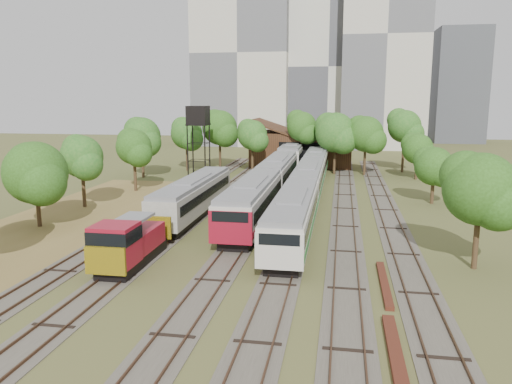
% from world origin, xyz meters
% --- Properties ---
extents(ground, '(240.00, 240.00, 0.00)m').
position_xyz_m(ground, '(0.00, 0.00, 0.00)').
color(ground, '#475123').
rests_on(ground, ground).
extents(dry_grass_patch, '(14.00, 60.00, 0.04)m').
position_xyz_m(dry_grass_patch, '(-18.00, 8.00, 0.02)').
color(dry_grass_patch, brown).
rests_on(dry_grass_patch, ground).
extents(tracks, '(24.60, 80.00, 0.19)m').
position_xyz_m(tracks, '(-0.67, 25.00, 0.04)').
color(tracks, '#4C473D').
rests_on(tracks, ground).
extents(railcar_red_set, '(3.12, 34.58, 3.86)m').
position_xyz_m(railcar_red_set, '(-2.00, 25.41, 2.04)').
color(railcar_red_set, black).
rests_on(railcar_red_set, ground).
extents(railcar_green_set, '(2.96, 52.08, 3.66)m').
position_xyz_m(railcar_green_set, '(2.00, 29.62, 1.93)').
color(railcar_green_set, black).
rests_on(railcar_green_set, ground).
extents(railcar_rear, '(3.22, 16.08, 3.99)m').
position_xyz_m(railcar_rear, '(-2.00, 52.66, 2.11)').
color(railcar_rear, black).
rests_on(railcar_rear, ground).
extents(shunter_locomotive, '(2.57, 8.10, 3.37)m').
position_xyz_m(shunter_locomotive, '(-8.00, 4.61, 1.60)').
color(shunter_locomotive, black).
rests_on(shunter_locomotive, ground).
extents(old_grey_coach, '(2.85, 18.00, 3.52)m').
position_xyz_m(old_grey_coach, '(-8.00, 19.45, 1.92)').
color(old_grey_coach, black).
rests_on(old_grey_coach, ground).
extents(water_tower, '(2.86, 2.86, 9.91)m').
position_xyz_m(water_tower, '(-14.14, 42.32, 8.35)').
color(water_tower, black).
rests_on(water_tower, ground).
extents(rail_pile_near, '(0.57, 8.62, 0.29)m').
position_xyz_m(rail_pile_near, '(8.00, -4.88, 0.14)').
color(rail_pile_near, '#542418').
rests_on(rail_pile_near, ground).
extents(rail_pile_far, '(0.46, 7.43, 0.24)m').
position_xyz_m(rail_pile_far, '(8.20, 4.25, 0.12)').
color(rail_pile_far, '#542418').
rests_on(rail_pile_far, ground).
extents(maintenance_shed, '(16.45, 11.55, 7.58)m').
position_xyz_m(maintenance_shed, '(-1.00, 57.98, 2.91)').
color(maintenance_shed, '#342013').
rests_on(maintenance_shed, ground).
extents(tree_band_left, '(8.26, 54.10, 8.73)m').
position_xyz_m(tree_band_left, '(-20.38, 15.77, 5.55)').
color(tree_band_left, '#382616').
rests_on(tree_band_left, ground).
extents(tree_band_far, '(37.22, 9.71, 9.27)m').
position_xyz_m(tree_band_far, '(-1.15, 49.84, 6.17)').
color(tree_band_far, '#382616').
rests_on(tree_band_far, ground).
extents(tree_band_right, '(5.84, 41.76, 7.57)m').
position_xyz_m(tree_band_right, '(14.84, 25.40, 4.56)').
color(tree_band_right, '#382616').
rests_on(tree_band_right, ground).
extents(tower_left, '(22.00, 16.00, 42.00)m').
position_xyz_m(tower_left, '(-18.00, 95.00, 21.00)').
color(tower_left, beige).
rests_on(tower_left, ground).
extents(tower_centre, '(20.00, 18.00, 36.00)m').
position_xyz_m(tower_centre, '(2.00, 100.00, 18.00)').
color(tower_centre, beige).
rests_on(tower_centre, ground).
extents(tower_right, '(18.00, 16.00, 48.00)m').
position_xyz_m(tower_right, '(14.00, 92.00, 24.00)').
color(tower_right, beige).
rests_on(tower_right, ground).
extents(tower_far_right, '(12.00, 12.00, 28.00)m').
position_xyz_m(tower_far_right, '(34.00, 110.00, 14.00)').
color(tower_far_right, '#45484E').
rests_on(tower_far_right, ground).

